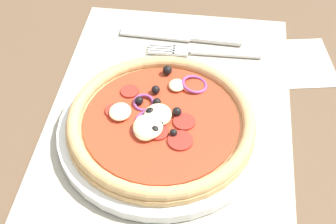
{
  "coord_description": "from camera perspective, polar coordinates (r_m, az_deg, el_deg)",
  "views": [
    {
      "loc": [
        -45.45,
        -5.78,
        51.09
      ],
      "look_at": [
        -0.79,
        0.0,
        2.79
      ],
      "focal_mm": 52.36,
      "sensor_mm": 36.0,
      "label": 1
    }
  ],
  "objects": [
    {
      "name": "fork",
      "position": [
        0.79,
        3.49,
        6.99
      ],
      "size": [
        2.35,
        18.03,
        0.44
      ],
      "rotation": [
        0.0,
        0.0,
        1.6
      ],
      "color": "silver",
      "rests_on": "placemat"
    },
    {
      "name": "placemat",
      "position": [
        0.68,
        0.09,
        -1.0
      ],
      "size": [
        50.36,
        33.97,
        0.4
      ],
      "primitive_type": "cube",
      "color": "#A39984",
      "rests_on": "ground_plane"
    },
    {
      "name": "pizza",
      "position": [
        0.65,
        -0.87,
        -1.05
      ],
      "size": [
        25.26,
        25.26,
        2.66
      ],
      "color": "tan",
      "rests_on": "plate"
    },
    {
      "name": "ground_plane",
      "position": [
        0.7,
        0.08,
        -1.77
      ],
      "size": [
        190.0,
        140.0,
        2.4
      ],
      "primitive_type": "cube",
      "color": "brown"
    },
    {
      "name": "knife",
      "position": [
        0.82,
        1.33,
        8.8
      ],
      "size": [
        2.41,
        20.05,
        0.62
      ],
      "rotation": [
        0.0,
        0.0,
        1.54
      ],
      "color": "silver",
      "rests_on": "placemat"
    },
    {
      "name": "napkin",
      "position": [
        0.8,
        14.99,
        5.58
      ],
      "size": [
        13.11,
        12.2,
        0.36
      ],
      "primitive_type": "cube",
      "rotation": [
        0.0,
        0.0,
        0.18
      ],
      "color": "silver",
      "rests_on": "ground_plane"
    },
    {
      "name": "plate",
      "position": [
        0.66,
        -0.8,
        -2.11
      ],
      "size": [
        27.84,
        27.84,
        1.39
      ],
      "primitive_type": "cylinder",
      "color": "silver",
      "rests_on": "placemat"
    }
  ]
}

